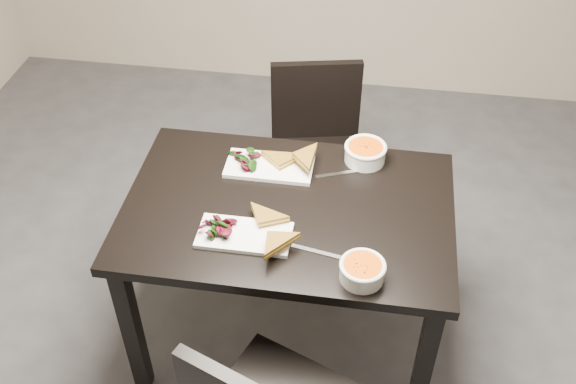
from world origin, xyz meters
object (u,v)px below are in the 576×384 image
object	(u,v)px
table	(288,226)
chair_far	(317,143)
plate_near	(244,235)
plate_far	(269,167)
soup_bowl_near	(362,270)
soup_bowl_far	(365,152)

from	to	relation	value
table	chair_far	xyz separation A→B (m)	(0.03, 0.74, -0.17)
table	plate_near	xyz separation A→B (m)	(-0.13, -0.18, 0.11)
plate_near	plate_far	xyz separation A→B (m)	(0.02, 0.38, 0.00)
soup_bowl_near	table	bearing A→B (deg)	133.65
soup_bowl_near	plate_far	bearing A→B (deg)	127.81
chair_far	plate_far	bearing A→B (deg)	-115.64
plate_near	plate_far	bearing A→B (deg)	86.89
plate_near	plate_far	world-z (taller)	same
soup_bowl_near	soup_bowl_far	distance (m)	0.61
plate_near	soup_bowl_far	xyz separation A→B (m)	(0.38, 0.49, 0.03)
table	soup_bowl_far	bearing A→B (deg)	50.26
soup_bowl_near	soup_bowl_far	bearing A→B (deg)	92.88
chair_far	soup_bowl_far	distance (m)	0.58
table	plate_far	size ratio (longest dim) A/B	3.56
table	chair_far	world-z (taller)	chair_far
plate_near	plate_far	distance (m)	0.38
soup_bowl_near	soup_bowl_far	world-z (taller)	soup_bowl_far
plate_far	soup_bowl_far	size ratio (longest dim) A/B	2.04
chair_far	plate_near	distance (m)	0.97
chair_far	table	bearing A→B (deg)	-103.99
soup_bowl_near	plate_far	xyz separation A→B (m)	(-0.39, 0.51, -0.03)
chair_far	soup_bowl_near	size ratio (longest dim) A/B	5.61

